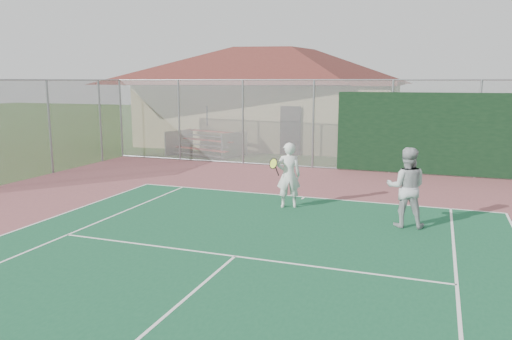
# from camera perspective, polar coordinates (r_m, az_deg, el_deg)

# --- Properties ---
(back_fence) EXTENTS (20.08, 0.11, 3.53)m
(back_fence) POSITION_cam_1_polar(r_m,az_deg,el_deg) (19.48, 15.49, 4.50)
(back_fence) COLOR gray
(back_fence) RESTS_ON ground
(side_fence_left) EXTENTS (0.08, 9.00, 3.50)m
(side_fence_left) POSITION_cam_1_polar(r_m,az_deg,el_deg) (20.24, -22.51, 4.53)
(side_fence_left) COLOR gray
(side_fence_left) RESTS_ON ground
(clubhouse) EXTENTS (14.67, 10.00, 6.22)m
(clubhouse) POSITION_cam_1_polar(r_m,az_deg,el_deg) (28.29, 2.20, 9.55)
(clubhouse) COLOR tan
(clubhouse) RESTS_ON ground
(bleachers) EXTENTS (3.46, 2.51, 1.13)m
(bleachers) POSITION_cam_1_polar(r_m,az_deg,el_deg) (23.52, -5.75, 3.12)
(bleachers) COLOR #B63E2A
(bleachers) RESTS_ON ground
(player_white_front) EXTENTS (0.92, 0.79, 1.80)m
(player_white_front) POSITION_cam_1_polar(r_m,az_deg,el_deg) (13.68, 3.72, -0.64)
(player_white_front) COLOR silver
(player_white_front) RESTS_ON ground
(player_grey_back) EXTENTS (0.99, 0.80, 1.91)m
(player_grey_back) POSITION_cam_1_polar(r_m,az_deg,el_deg) (12.37, 16.80, -1.99)
(player_grey_back) COLOR #AAACAF
(player_grey_back) RESTS_ON ground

